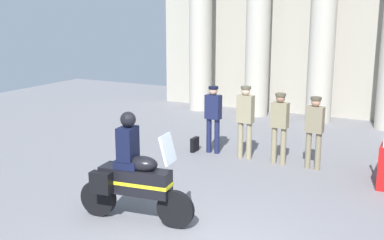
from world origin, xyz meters
TOP-DOWN VIEW (x-y plane):
  - colonnade_backdrop at (0.61, 10.37)m, footprint 14.43×1.65m
  - officer_in_row_0 at (-1.95, 5.06)m, footprint 0.39×0.24m
  - officer_in_row_1 at (-1.07, 4.99)m, footprint 0.39×0.24m
  - officer_in_row_2 at (-0.21, 4.94)m, footprint 0.39×0.24m
  - officer_in_row_3 at (0.60, 4.95)m, footprint 0.39×0.24m
  - motorcycle_with_rider at (-1.44, 0.76)m, footprint 2.09×0.74m
  - briefcase_on_ground at (-2.41, 4.96)m, footprint 0.10×0.32m

SIDE VIEW (x-z plane):
  - briefcase_on_ground at x=-2.41m, z-range 0.00..0.36m
  - motorcycle_with_rider at x=-1.44m, z-range -0.16..1.74m
  - officer_in_row_3 at x=0.60m, z-range 0.15..1.80m
  - officer_in_row_2 at x=-0.21m, z-range 0.15..1.82m
  - officer_in_row_0 at x=-1.95m, z-range 0.15..1.84m
  - officer_in_row_1 at x=-1.07m, z-range 0.16..1.92m
  - colonnade_backdrop at x=0.61m, z-range 0.02..7.49m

